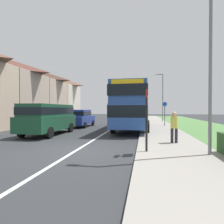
# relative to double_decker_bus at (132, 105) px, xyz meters

# --- Properties ---
(ground_plane) EXTENTS (120.00, 120.00, 0.00)m
(ground_plane) POSITION_rel_double_decker_bus_xyz_m (-1.86, -8.85, -2.14)
(ground_plane) COLOR #2D3033
(lane_marking_centre) EXTENTS (0.14, 60.00, 0.01)m
(lane_marking_centre) POSITION_rel_double_decker_bus_xyz_m (-1.86, -0.85, -2.14)
(lane_marking_centre) COLOR silver
(lane_marking_centre) RESTS_ON ground_plane
(pavement_near_side) EXTENTS (3.20, 68.00, 0.12)m
(pavement_near_side) POSITION_rel_double_decker_bus_xyz_m (2.34, -2.85, -2.08)
(pavement_near_side) COLOR gray
(pavement_near_side) RESTS_ON ground_plane
(double_decker_bus) EXTENTS (2.80, 10.03, 3.70)m
(double_decker_bus) POSITION_rel_double_decker_bus_xyz_m (0.00, 0.00, 0.00)
(double_decker_bus) COLOR #284C93
(double_decker_bus) RESTS_ON ground_plane
(parked_van_dark_green) EXTENTS (2.11, 5.32, 2.13)m
(parked_van_dark_green) POSITION_rel_double_decker_bus_xyz_m (-5.59, -4.24, -0.87)
(parked_van_dark_green) COLOR #19472D
(parked_van_dark_green) RESTS_ON ground_plane
(parked_car_blue) EXTENTS (1.94, 4.55, 1.73)m
(parked_car_blue) POSITION_rel_double_decker_bus_xyz_m (-5.32, 1.68, -1.20)
(parked_car_blue) COLOR navy
(parked_car_blue) RESTS_ON ground_plane
(pedestrian_at_stop) EXTENTS (0.34, 0.34, 1.67)m
(pedestrian_at_stop) POSITION_rel_double_decker_bus_xyz_m (2.51, -6.85, -1.17)
(pedestrian_at_stop) COLOR #23232D
(pedestrian_at_stop) RESTS_ON ground_plane
(bus_stop_sign) EXTENTS (0.09, 0.52, 2.60)m
(bus_stop_sign) POSITION_rel_double_decker_bus_xyz_m (1.14, -8.98, -0.60)
(bus_stop_sign) COLOR black
(bus_stop_sign) RESTS_ON ground_plane
(cycle_route_sign) EXTENTS (0.44, 0.08, 2.52)m
(cycle_route_sign) POSITION_rel_double_decker_bus_xyz_m (3.06, 3.07, -0.71)
(cycle_route_sign) COLOR slate
(cycle_route_sign) RESTS_ON ground_plane
(street_lamp_near) EXTENTS (1.14, 0.20, 8.10)m
(street_lamp_near) POSITION_rel_double_decker_bus_xyz_m (3.33, -9.15, 2.47)
(street_lamp_near) COLOR slate
(street_lamp_near) RESTS_ON ground_plane
(street_lamp_mid) EXTENTS (1.14, 0.20, 6.64)m
(street_lamp_mid) POSITION_rel_double_decker_bus_xyz_m (3.40, 10.33, 1.71)
(street_lamp_mid) COLOR slate
(street_lamp_mid) RESTS_ON ground_plane
(house_terrace_far_side) EXTENTS (7.55, 22.26, 7.39)m
(house_terrace_far_side) POSITION_rel_double_decker_bus_xyz_m (-14.05, 4.70, 1.55)
(house_terrace_far_side) COLOR #C1A88E
(house_terrace_far_side) RESTS_ON ground_plane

